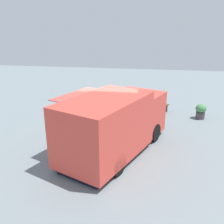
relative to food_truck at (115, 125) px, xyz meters
The scene contains 5 objects.
ground_plane 2.06m from the food_truck, 15.23° to the left, with size 40.00×40.00×0.00m, color slate.
food_truck is the anchor object (origin of this frame).
person_customer 6.14m from the food_truck, 28.83° to the left, with size 0.78×0.56×0.84m.
planter_flowering_near 6.28m from the food_truck, 41.28° to the right, with size 0.59×0.59×0.85m.
plaza_bench 5.52m from the food_truck, 19.28° to the right, with size 1.44×1.25×0.48m.
Camera 1 is at (-10.73, -1.90, 4.91)m, focal length 39.69 mm.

